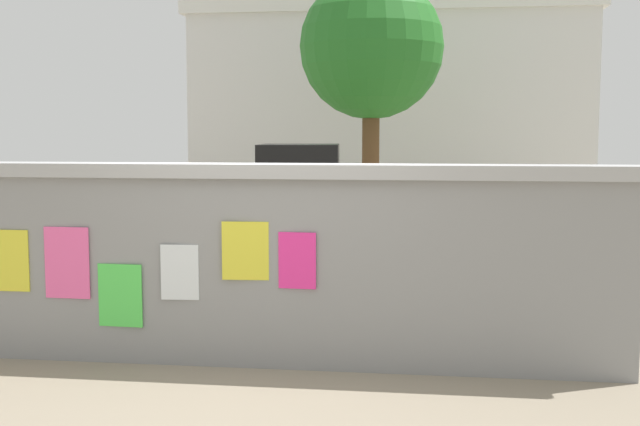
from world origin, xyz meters
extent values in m
plane|color=gray|center=(0.00, 8.00, 0.00)|extent=(60.00, 60.00, 0.00)
cube|color=gray|center=(0.00, 0.00, 0.82)|extent=(6.09, 0.30, 1.64)
cube|color=#A5A5A5|center=(0.00, 0.00, 1.70)|extent=(6.29, 0.42, 0.12)
cube|color=yellow|center=(-2.42, -0.16, 0.90)|extent=(0.52, 0.02, 0.55)
cube|color=#F9599E|center=(-1.80, -0.16, 0.89)|extent=(0.42, 0.03, 0.63)
cube|color=#4CD84C|center=(-1.32, -0.16, 0.61)|extent=(0.40, 0.03, 0.55)
cube|color=silver|center=(-0.78, -0.16, 0.83)|extent=(0.33, 0.03, 0.48)
cube|color=yellow|center=(-0.20, -0.16, 1.03)|extent=(0.40, 0.04, 0.50)
cube|color=#F42D8C|center=(0.25, -0.16, 0.95)|extent=(0.32, 0.03, 0.48)
cylinder|color=black|center=(-0.63, 4.66, 0.35)|extent=(0.72, 0.26, 0.70)
cylinder|color=black|center=(-0.75, 5.96, 0.35)|extent=(0.72, 0.26, 0.70)
cylinder|color=black|center=(1.86, 4.89, 0.35)|extent=(0.72, 0.26, 0.70)
cylinder|color=black|center=(1.74, 6.19, 0.35)|extent=(0.72, 0.26, 0.70)
cube|color=black|center=(-0.59, 5.32, 1.10)|extent=(1.33, 1.60, 1.50)
cube|color=gray|center=(1.20, 5.49, 0.80)|extent=(2.53, 1.71, 0.90)
cylinder|color=black|center=(-0.93, 1.64, 0.30)|extent=(0.60, 0.10, 0.60)
cylinder|color=black|center=(-2.23, 1.63, 0.30)|extent=(0.60, 0.12, 0.60)
cube|color=black|center=(-1.58, 1.64, 0.58)|extent=(1.00, 0.25, 0.32)
cube|color=black|center=(-1.78, 1.64, 0.76)|extent=(0.56, 0.22, 0.10)
cube|color=#262626|center=(-1.03, 1.64, 0.85)|extent=(0.04, 0.56, 0.03)
cylinder|color=black|center=(2.95, 2.14, 0.33)|extent=(0.64, 0.22, 0.66)
cylinder|color=black|center=(1.94, 2.44, 0.33)|extent=(0.64, 0.22, 0.66)
cube|color=silver|center=(2.44, 2.29, 0.51)|extent=(0.92, 0.31, 0.06)
cylinder|color=silver|center=(2.30, 2.33, 0.73)|extent=(0.04, 0.04, 0.40)
cube|color=black|center=(2.30, 2.33, 0.93)|extent=(0.21, 0.13, 0.05)
cube|color=black|center=(2.90, 2.16, 0.88)|extent=(0.16, 0.43, 0.03)
cylinder|color=black|center=(-0.07, 1.73, 0.33)|extent=(0.66, 0.15, 0.66)
cylinder|color=black|center=(0.97, 1.56, 0.33)|extent=(0.66, 0.15, 0.66)
cube|color=black|center=(0.45, 1.65, 0.51)|extent=(0.94, 0.20, 0.06)
cylinder|color=black|center=(0.60, 1.62, 0.73)|extent=(0.03, 0.03, 0.40)
cube|color=black|center=(0.60, 1.62, 0.93)|extent=(0.21, 0.11, 0.05)
cube|color=black|center=(-0.02, 1.73, 0.88)|extent=(0.11, 0.44, 0.03)
cylinder|color=#D83F72|center=(-1.89, 3.96, 0.40)|extent=(0.12, 0.12, 0.80)
cylinder|color=#D83F72|center=(-2.05, 4.04, 0.40)|extent=(0.12, 0.12, 0.80)
cylinder|color=#BF6626|center=(-1.97, 4.00, 1.10)|extent=(0.45, 0.45, 0.60)
sphere|color=#8C664C|center=(-1.97, 4.00, 1.51)|extent=(0.22, 0.22, 0.22)
cylinder|color=brown|center=(0.21, 9.76, 1.37)|extent=(0.36, 0.36, 2.75)
sphere|color=#236C22|center=(0.21, 9.76, 3.79)|extent=(2.97, 2.97, 2.97)
cube|color=silver|center=(0.36, 16.65, 2.54)|extent=(10.40, 6.50, 5.08)
cube|color=silver|center=(0.36, 16.65, 5.33)|extent=(10.70, 6.80, 0.50)
camera|label=1|loc=(1.28, -6.59, 2.02)|focal=43.91mm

